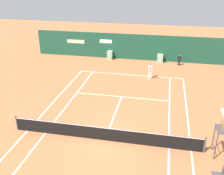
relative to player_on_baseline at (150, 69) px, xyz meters
The scene contains 8 objects.
ground_plane 10.72m from the player_on_baseline, 101.01° to the right, with size 80.00×80.00×0.01m.
tennis_net 11.25m from the player_on_baseline, 100.45° to the right, with size 12.10×0.10×1.07m.
sponsor_back_wall 6.28m from the player_on_baseline, 109.13° to the left, with size 25.00×1.02×3.04m.
player_on_baseline is the anchor object (origin of this frame).
ball_kid_left_post 5.52m from the player_on_baseline, 58.15° to the left, with size 0.41×0.20×1.25m.
tennis_ball_by_sideline 8.89m from the player_on_baseline, 110.73° to the right, with size 0.07×0.07×0.07m, color #CCE033.
tennis_ball_mid_court 6.99m from the player_on_baseline, 136.83° to the right, with size 0.07×0.07×0.07m, color #CCE033.
tennis_ball_near_service_line 7.36m from the player_on_baseline, 84.87° to the right, with size 0.07×0.07×0.07m, color #CCE033.
Camera 1 is at (3.26, -13.38, 9.76)m, focal length 42.00 mm.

